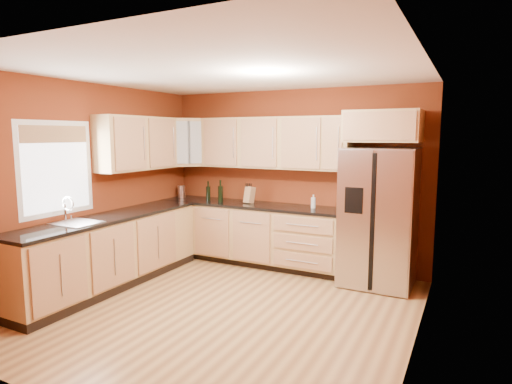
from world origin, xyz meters
TOP-DOWN VIEW (x-y plane):
  - floor at (0.00, 0.00)m, footprint 4.00×4.00m
  - ceiling at (0.00, 0.00)m, footprint 4.00×4.00m
  - wall_back at (0.00, 2.00)m, footprint 4.00×0.04m
  - wall_front at (0.00, -2.00)m, footprint 4.00×0.04m
  - wall_left at (-2.00, 0.00)m, footprint 0.04×4.00m
  - wall_right at (2.00, 0.00)m, footprint 0.04×4.00m
  - base_cabinets_back at (-0.55, 1.70)m, footprint 2.90×0.60m
  - base_cabinets_left at (-1.70, 0.00)m, footprint 0.60×2.80m
  - countertop_back at (-0.55, 1.69)m, footprint 2.90×0.62m
  - countertop_left at (-1.69, 0.00)m, footprint 0.62×2.80m
  - upper_cabinets_back at (-0.25, 1.83)m, footprint 2.30×0.33m
  - upper_cabinets_left at (-1.83, 0.72)m, footprint 0.33×1.35m
  - corner_upper_cabinet at (-1.67, 1.67)m, footprint 0.67×0.67m
  - over_fridge_cabinet at (1.35, 1.70)m, footprint 0.92×0.60m
  - refrigerator at (1.35, 1.62)m, footprint 0.90×0.75m
  - window at (-1.98, -0.50)m, footprint 0.03×0.90m
  - sink_faucet at (-1.69, -0.50)m, footprint 0.50×0.42m
  - canister_left at (-1.85, 1.72)m, footprint 0.13×0.13m
  - canister_right at (-1.85, 1.73)m, footprint 0.14×0.14m
  - wine_bottle_a at (-1.03, 1.61)m, footprint 0.10×0.10m
  - wine_bottle_b at (-1.28, 1.66)m, footprint 0.07×0.07m
  - knife_block at (-0.59, 1.73)m, footprint 0.15×0.14m
  - soap_dispenser at (0.43, 1.73)m, footprint 0.08×0.08m

SIDE VIEW (x-z plane):
  - floor at x=0.00m, z-range 0.00..0.00m
  - base_cabinets_back at x=-0.55m, z-range 0.00..0.88m
  - base_cabinets_left at x=-1.70m, z-range 0.00..0.88m
  - refrigerator at x=1.35m, z-range 0.00..1.78m
  - countertop_back at x=-0.55m, z-range 0.88..0.92m
  - countertop_left at x=-1.69m, z-range 0.88..0.92m
  - canister_left at x=-1.85m, z-range 0.92..1.09m
  - soap_dispenser at x=0.43m, z-range 0.92..1.11m
  - canister_right at x=-1.85m, z-range 0.92..1.11m
  - knife_block at x=-0.59m, z-range 0.92..1.17m
  - sink_faucet at x=-1.69m, z-range 0.92..1.22m
  - wine_bottle_b at x=-1.28m, z-range 0.92..1.22m
  - wine_bottle_a at x=-1.03m, z-range 0.92..1.26m
  - wall_back at x=0.00m, z-range 0.00..2.60m
  - wall_front at x=0.00m, z-range 0.00..2.60m
  - wall_left at x=-2.00m, z-range 0.00..2.60m
  - wall_right at x=2.00m, z-range 0.00..2.60m
  - window at x=-1.98m, z-range 1.05..2.05m
  - upper_cabinets_back at x=-0.25m, z-range 1.45..2.20m
  - upper_cabinets_left at x=-1.83m, z-range 1.45..2.20m
  - corner_upper_cabinet at x=-1.67m, z-range 1.45..2.20m
  - over_fridge_cabinet at x=1.35m, z-range 1.85..2.25m
  - ceiling at x=0.00m, z-range 2.60..2.60m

